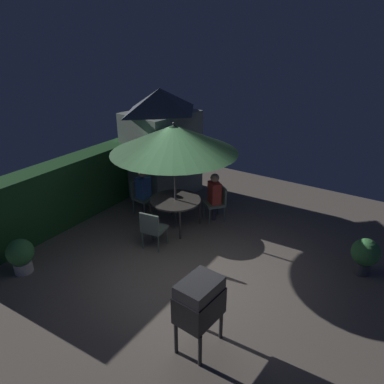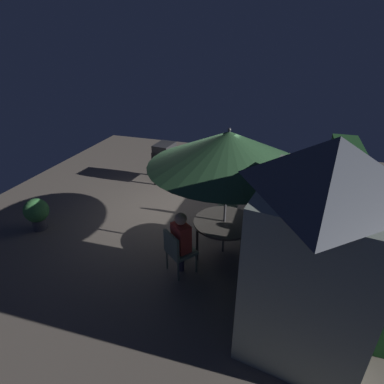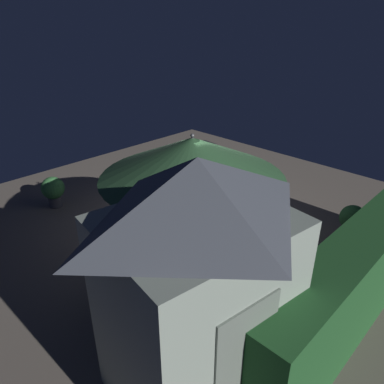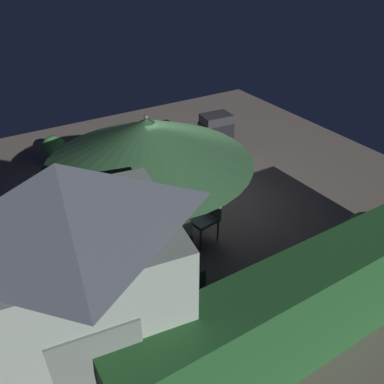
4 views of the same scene
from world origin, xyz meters
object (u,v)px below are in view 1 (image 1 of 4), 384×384
bbq_grill (199,301)px  potted_plant_by_grill (21,255)px  chair_near_shed (217,201)px  chair_toward_hedge (153,228)px  chair_far_side (141,195)px  potted_plant_by_shed (365,254)px  garden_shed (161,142)px  patio_table (175,202)px  patio_umbrella (174,139)px  person_in_red (214,192)px  person_in_blue (143,186)px

bbq_grill → potted_plant_by_grill: bbq_grill is taller
chair_near_shed → chair_toward_hedge: bearing=165.2°
chair_far_side → chair_toward_hedge: 1.78m
potted_plant_by_shed → potted_plant_by_grill: potted_plant_by_shed is taller
garden_shed → chair_near_shed: garden_shed is taller
patio_table → patio_umbrella: bearing=0.0°
patio_umbrella → potted_plant_by_grill: bearing=154.8°
chair_toward_hedge → potted_plant_by_shed: size_ratio=1.18×
patio_table → bbq_grill: size_ratio=1.02×
bbq_grill → chair_toward_hedge: 2.92m
chair_toward_hedge → garden_shed: bearing=33.2°
garden_shed → chair_far_side: (-1.38, -0.36, -1.02)m
bbq_grill → potted_plant_by_grill: (-0.34, 3.95, -0.44)m
chair_near_shed → person_in_red: bearing=142.8°
bbq_grill → chair_far_side: 4.68m
patio_umbrella → potted_plant_by_shed: bearing=-83.5°
bbq_grill → chair_toward_hedge: bearing=52.5°
garden_shed → bbq_grill: 5.93m
chair_far_side → potted_plant_by_shed: bearing=-86.1°
person_in_red → chair_toward_hedge: bearing=166.2°
garden_shed → potted_plant_by_shed: bearing=-100.0°
chair_near_shed → potted_plant_by_grill: (-4.06, 2.16, -0.12)m
garden_shed → bbq_grill: bearing=-137.5°
garden_shed → chair_far_side: 1.76m
chair_near_shed → person_in_blue: 1.93m
patio_table → potted_plant_by_grill: 3.53m
patio_table → person_in_blue: size_ratio=0.97×
chair_near_shed → chair_toward_hedge: 2.02m
garden_shed → potted_plant_by_shed: size_ratio=3.99×
chair_far_side → person_in_blue: (-0.01, -0.09, 0.26)m
patio_table → chair_near_shed: bearing=-37.2°
garden_shed → patio_umbrella: (-1.50, -1.53, 0.69)m
patio_umbrella → person_in_blue: bearing=84.4°
potted_plant_by_shed → patio_umbrella: bearing=96.5°
potted_plant_by_shed → person_in_red: person_in_red is taller
chair_near_shed → chair_far_side: 1.99m
garden_shed → potted_plant_by_grill: garden_shed is taller
chair_toward_hedge → potted_plant_by_grill: chair_toward_hedge is taller
garden_shed → person_in_red: bearing=-107.7°
chair_near_shed → potted_plant_by_grill: 4.60m
patio_table → person_in_blue: 1.09m
patio_table → chair_far_side: 1.19m
garden_shed → chair_far_side: size_ratio=3.37×
potted_plant_by_shed → potted_plant_by_grill: (-3.66, 5.71, -0.04)m
person_in_blue → person_in_red: bearing=-67.5°
patio_umbrella → potted_plant_by_shed: 4.61m
chair_far_side → person_in_red: size_ratio=0.71×
chair_near_shed → potted_plant_by_shed: size_ratio=1.18×
bbq_grill → person_in_blue: bearing=50.2°
chair_near_shed → potted_plant_by_shed: (-0.40, -3.55, -0.08)m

